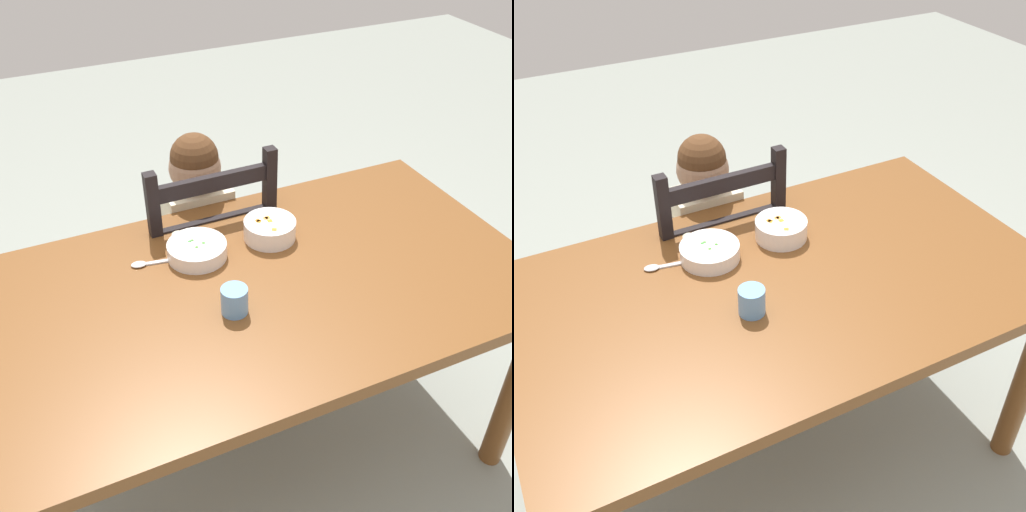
% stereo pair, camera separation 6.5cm
% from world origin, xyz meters
% --- Properties ---
extents(ground_plane, '(8.00, 8.00, 0.00)m').
position_xyz_m(ground_plane, '(0.00, 0.00, 0.00)').
color(ground_plane, gray).
extents(dining_table, '(1.48, 0.87, 0.73)m').
position_xyz_m(dining_table, '(0.00, 0.00, 0.63)').
color(dining_table, brown).
rests_on(dining_table, ground).
extents(dining_chair, '(0.42, 0.42, 0.93)m').
position_xyz_m(dining_chair, '(-0.02, 0.48, 0.45)').
color(dining_chair, black).
rests_on(dining_chair, ground).
extents(child_figure, '(0.32, 0.31, 0.95)m').
position_xyz_m(child_figure, '(-0.02, 0.48, 0.63)').
color(child_figure, beige).
rests_on(child_figure, ground).
extents(bowl_of_peas, '(0.17, 0.17, 0.05)m').
position_xyz_m(bowl_of_peas, '(-0.14, 0.18, 0.75)').
color(bowl_of_peas, white).
rests_on(bowl_of_peas, dining_table).
extents(bowl_of_carrots, '(0.16, 0.16, 0.06)m').
position_xyz_m(bowl_of_carrots, '(0.09, 0.18, 0.76)').
color(bowl_of_carrots, white).
rests_on(bowl_of_carrots, dining_table).
extents(spoon, '(0.14, 0.04, 0.01)m').
position_xyz_m(spoon, '(-0.28, 0.21, 0.73)').
color(spoon, silver).
rests_on(spoon, dining_table).
extents(drinking_cup, '(0.07, 0.07, 0.07)m').
position_xyz_m(drinking_cup, '(-0.13, -0.08, 0.77)').
color(drinking_cup, '#669FDF').
rests_on(drinking_cup, dining_table).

